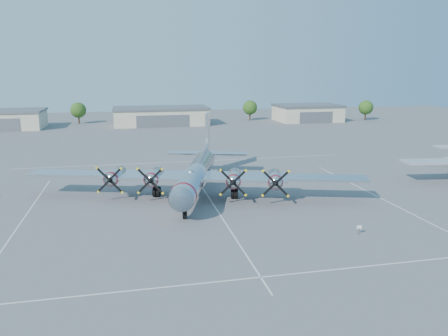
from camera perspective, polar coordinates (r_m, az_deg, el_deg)
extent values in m
plane|color=#58585B|center=(56.51, -1.77, -4.23)|extent=(260.00, 260.00, 0.00)
cube|color=silver|center=(52.30, -25.26, -6.88)|extent=(0.15, 40.00, 0.01)
cube|color=silver|center=(51.83, -0.74, -5.79)|extent=(0.15, 40.00, 0.01)
cube|color=silver|center=(60.05, 20.34, -4.01)|extent=(0.15, 40.00, 0.01)
cube|color=silver|center=(36.58, 4.82, -14.04)|extent=(60.00, 0.15, 0.01)
cube|color=silver|center=(80.47, -5.06, 0.85)|extent=(60.00, 0.15, 0.01)
cube|color=#B7AE91|center=(140.34, -26.94, 5.57)|extent=(22.00, 14.00, 4.80)
cube|color=slate|center=(140.10, -27.05, 6.66)|extent=(22.60, 14.60, 0.60)
cube|color=#B7AE91|center=(136.24, -8.21, 6.63)|extent=(28.00, 14.00, 4.80)
cube|color=slate|center=(135.99, -8.25, 7.76)|extent=(28.60, 14.60, 0.60)
cube|color=slate|center=(129.32, -7.97, 6.05)|extent=(15.40, 0.20, 3.60)
cube|color=#B7AE91|center=(147.70, 10.83, 6.99)|extent=(20.00, 14.00, 4.80)
cube|color=slate|center=(147.47, 10.88, 8.04)|extent=(20.60, 14.60, 0.60)
cube|color=slate|center=(141.34, 11.94, 6.45)|extent=(11.00, 0.20, 3.60)
cylinder|color=#382619|center=(144.73, -18.42, 6.06)|extent=(0.50, 0.50, 2.80)
sphere|color=#1D4212|center=(144.47, -18.49, 7.18)|extent=(4.80, 4.80, 4.80)
cylinder|color=#382619|center=(147.45, 3.40, 6.79)|extent=(0.50, 0.50, 2.80)
sphere|color=#1D4212|center=(147.19, 3.41, 7.89)|extent=(4.80, 4.80, 4.80)
cylinder|color=#382619|center=(155.00, 17.97, 6.49)|extent=(0.50, 0.50, 2.80)
sphere|color=#1D4212|center=(154.75, 18.04, 7.53)|extent=(4.80, 4.80, 4.80)
cylinder|color=black|center=(47.05, 17.21, -7.87)|extent=(0.06, 0.06, 0.74)
cube|color=white|center=(46.92, 17.24, -7.39)|extent=(0.51, 0.12, 0.37)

